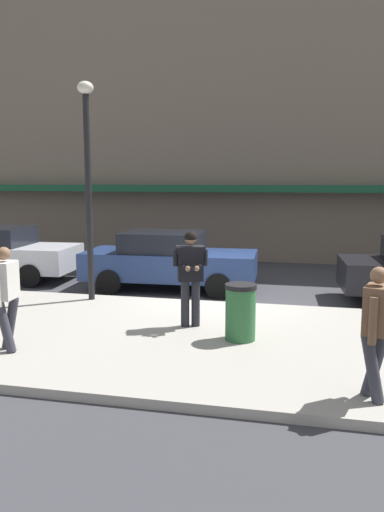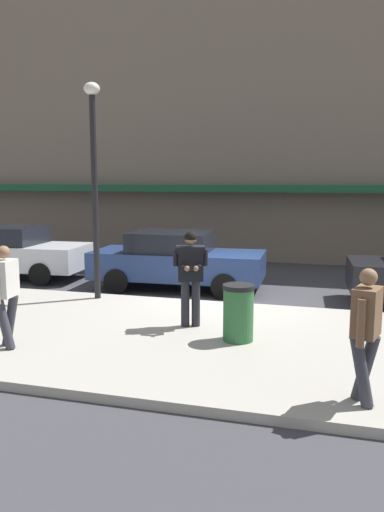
# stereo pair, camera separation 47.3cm
# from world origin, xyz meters

# --- Properties ---
(ground_plane) EXTENTS (80.00, 80.00, 0.00)m
(ground_plane) POSITION_xyz_m (0.00, 0.00, 0.00)
(ground_plane) COLOR #3D3D42
(sidewalk) EXTENTS (32.00, 5.30, 0.14)m
(sidewalk) POSITION_xyz_m (1.00, -2.85, 0.07)
(sidewalk) COLOR #A8A399
(sidewalk) RESTS_ON ground
(curb_paint_line) EXTENTS (28.00, 0.12, 0.01)m
(curb_paint_line) POSITION_xyz_m (1.00, 0.05, 0.00)
(curb_paint_line) COLOR silver
(curb_paint_line) RESTS_ON ground
(storefront_facade) EXTENTS (28.00, 4.70, 10.03)m
(storefront_facade) POSITION_xyz_m (1.00, 8.49, 5.01)
(storefront_facade) COLOR #756656
(storefront_facade) RESTS_ON ground
(parked_sedan_near) EXTENTS (4.60, 2.12, 1.54)m
(parked_sedan_near) POSITION_xyz_m (-6.78, 1.57, 0.79)
(parked_sedan_near) COLOR silver
(parked_sedan_near) RESTS_ON ground
(parked_sedan_mid) EXTENTS (4.57, 2.07, 1.54)m
(parked_sedan_mid) POSITION_xyz_m (-1.58, 1.39, 0.79)
(parked_sedan_mid) COLOR navy
(parked_sedan_mid) RESTS_ON ground
(man_texting_on_phone) EXTENTS (0.62, 0.65, 1.81)m
(man_texting_on_phone) POSITION_xyz_m (-0.15, -2.27, 1.25)
(man_texting_on_phone) COLOR #23232B
(man_texting_on_phone) RESTS_ON sidewalk
(pedestrian_in_light_coat) EXTENTS (0.36, 0.60, 1.70)m
(pedestrian_in_light_coat) POSITION_xyz_m (-2.73, -4.24, 1.11)
(pedestrian_in_light_coat) COLOR #33333D
(pedestrian_in_light_coat) RESTS_ON sidewalk
(pedestrian_dark_coat) EXTENTS (0.41, 0.58, 1.70)m
(pedestrian_dark_coat) POSITION_xyz_m (2.79, -4.87, 1.11)
(pedestrian_dark_coat) COLOR #33333D
(pedestrian_dark_coat) RESTS_ON sidewalk
(street_lamp_post) EXTENTS (0.36, 0.36, 4.88)m
(street_lamp_post) POSITION_xyz_m (-2.88, -0.65, 3.14)
(street_lamp_post) COLOR black
(street_lamp_post) RESTS_ON sidewalk
(trash_bin) EXTENTS (0.55, 0.55, 0.98)m
(trash_bin) POSITION_xyz_m (0.86, -2.86, 0.63)
(trash_bin) COLOR #2D6638
(trash_bin) RESTS_ON sidewalk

